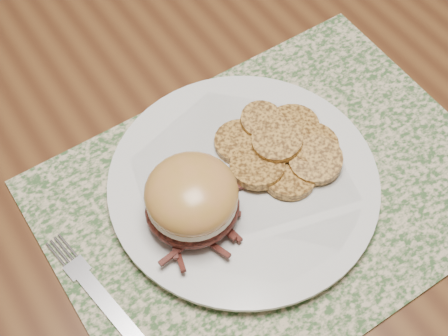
# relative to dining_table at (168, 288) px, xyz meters

# --- Properties ---
(dining_table) EXTENTS (1.50, 0.90, 0.75)m
(dining_table) POSITION_rel_dining_table_xyz_m (0.00, 0.00, 0.00)
(dining_table) COLOR #573419
(dining_table) RESTS_ON ground
(placemat) EXTENTS (0.45, 0.33, 0.00)m
(placemat) POSITION_rel_dining_table_xyz_m (0.13, -0.00, 0.08)
(placemat) COLOR #33522A
(placemat) RESTS_ON dining_table
(dinner_plate) EXTENTS (0.26, 0.26, 0.02)m
(dinner_plate) POSITION_rel_dining_table_xyz_m (0.11, 0.02, 0.09)
(dinner_plate) COLOR silver
(dinner_plate) RESTS_ON placemat
(pork_sandwich) EXTENTS (0.11, 0.10, 0.07)m
(pork_sandwich) POSITION_rel_dining_table_xyz_m (0.04, 0.01, 0.13)
(pork_sandwich) COLOR black
(pork_sandwich) RESTS_ON dinner_plate
(roasted_potatoes) EXTENTS (0.14, 0.14, 0.03)m
(roasted_potatoes) POSITION_rel_dining_table_xyz_m (0.16, 0.03, 0.11)
(roasted_potatoes) COLOR #AE7B33
(roasted_potatoes) RESTS_ON dinner_plate
(fork) EXTENTS (0.04, 0.18, 0.00)m
(fork) POSITION_rel_dining_table_xyz_m (-0.07, -0.01, 0.09)
(fork) COLOR silver
(fork) RESTS_ON placemat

